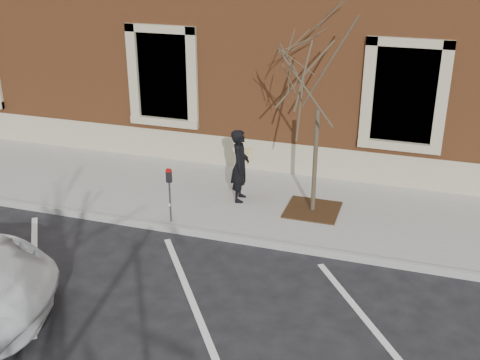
% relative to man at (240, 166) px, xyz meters
% --- Properties ---
extents(ground, '(120.00, 120.00, 0.00)m').
position_rel_man_xyz_m(ground, '(0.33, -1.62, -0.99)').
color(ground, '#28282B').
rests_on(ground, ground).
extents(sidewalk_near, '(40.00, 3.50, 0.15)m').
position_rel_man_xyz_m(sidewalk_near, '(0.33, 0.13, -0.92)').
color(sidewalk_near, '#B2B0A7').
rests_on(sidewalk_near, ground).
extents(curb_near, '(40.00, 0.12, 0.15)m').
position_rel_man_xyz_m(curb_near, '(0.33, -1.67, -0.92)').
color(curb_near, '#9E9E99').
rests_on(curb_near, ground).
extents(parking_stripes, '(28.00, 4.40, 0.01)m').
position_rel_man_xyz_m(parking_stripes, '(0.33, -3.82, -0.99)').
color(parking_stripes, silver).
rests_on(parking_stripes, ground).
extents(man, '(0.48, 0.66, 1.68)m').
position_rel_man_xyz_m(man, '(0.00, 0.00, 0.00)').
color(man, black).
rests_on(man, sidewalk_near).
extents(parking_meter, '(0.11, 0.08, 1.21)m').
position_rel_man_xyz_m(parking_meter, '(-1.06, -1.50, -0.00)').
color(parking_meter, '#595B60').
rests_on(parking_meter, sidewalk_near).
extents(tree_grate, '(1.16, 1.16, 0.03)m').
position_rel_man_xyz_m(tree_grate, '(1.70, -0.05, -0.83)').
color(tree_grate, '#3B2713').
rests_on(tree_grate, sidewalk_near).
extents(sapling, '(2.54, 2.54, 4.23)m').
position_rel_man_xyz_m(sapling, '(1.70, -0.05, 2.12)').
color(sapling, '#4C412E').
rests_on(sapling, sidewalk_near).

